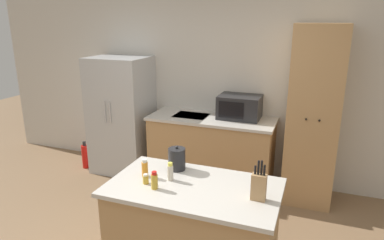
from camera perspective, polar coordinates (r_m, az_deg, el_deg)
wall_back at (r=4.68m, az=4.75°, el=5.89°), size 7.20×0.06×2.60m
refrigerator at (r=5.01m, az=-11.62°, el=0.78°), size 0.80×0.68×1.66m
back_counter at (r=4.59m, az=3.23°, el=-5.11°), size 1.64×0.67×0.93m
pantry_cabinet at (r=4.25m, az=19.55°, el=0.54°), size 0.57×0.61×2.11m
kitchen_island at (r=2.97m, az=0.23°, el=-18.56°), size 1.35×0.78×0.90m
microwave at (r=4.41m, az=7.94°, el=2.18°), size 0.53×0.40×0.30m
knife_block at (r=2.54m, az=11.07°, el=-10.76°), size 0.11×0.06×0.30m
spice_bottle_tall_dark at (r=2.77m, az=-7.73°, el=-9.74°), size 0.05×0.05×0.08m
spice_bottle_short_red at (r=2.80m, az=-3.65°, el=-8.63°), size 0.05×0.05×0.15m
spice_bottle_amber_oil at (r=2.68m, az=-6.28°, el=-10.03°), size 0.05×0.05×0.14m
spice_bottle_green_herb at (r=2.88m, az=-7.87°, el=-8.00°), size 0.05×0.05×0.15m
kettle at (r=2.98m, az=-2.55°, el=-6.49°), size 0.15×0.15×0.22m
fire_extinguisher at (r=5.40m, az=-17.35°, el=-5.76°), size 0.10×0.10×0.41m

